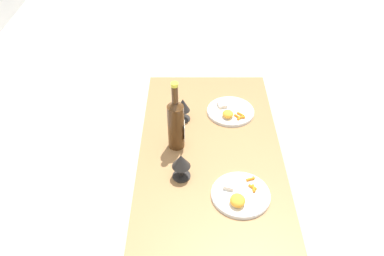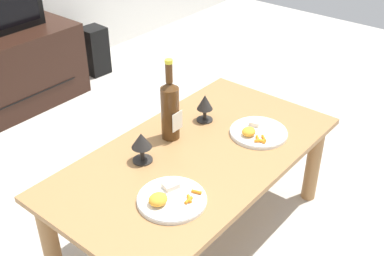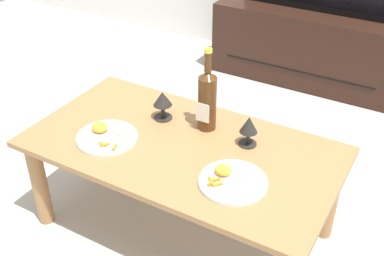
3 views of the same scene
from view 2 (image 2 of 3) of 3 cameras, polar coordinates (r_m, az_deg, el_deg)
ground_plane at (r=2.27m, az=0.45°, el=-12.54°), size 6.40×6.40×0.00m
dining_table at (r=2.02m, az=0.49°, el=-4.83°), size 1.27×0.68×0.46m
floor_speaker at (r=3.71m, az=-11.55°, el=9.05°), size 0.17×0.17×0.36m
wine_bottle at (r=2.00m, az=-2.65°, el=2.41°), size 0.08×0.08×0.37m
goblet_left at (r=1.89m, az=-6.06°, el=-1.73°), size 0.08×0.08×0.13m
goblet_right at (r=2.15m, az=1.55°, el=2.90°), size 0.07×0.07×0.13m
dinner_plate_left at (r=1.73m, az=-2.60°, el=-8.44°), size 0.25×0.25×0.05m
dinner_plate_right at (r=2.11m, az=7.85°, el=-0.47°), size 0.25×0.25×0.05m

